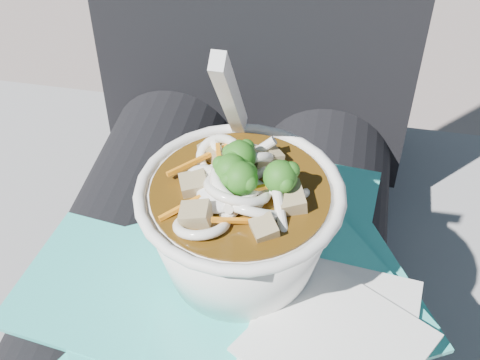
% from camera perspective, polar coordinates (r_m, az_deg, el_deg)
% --- Properties ---
extents(stone_ledge, '(1.00, 0.50, 0.42)m').
position_cam_1_polar(stone_ledge, '(0.94, -0.23, -13.78)').
color(stone_ledge, gray).
rests_on(stone_ledge, ground).
extents(lap, '(0.32, 0.48, 0.14)m').
position_cam_1_polar(lap, '(0.62, -3.00, -11.11)').
color(lap, black).
rests_on(lap, stone_ledge).
extents(person_body, '(0.34, 0.94, 0.97)m').
position_cam_1_polar(person_body, '(0.65, -1.28, -2.93)').
color(person_body, black).
rests_on(person_body, ground).
extents(plastic_bag, '(0.34, 0.35, 0.02)m').
position_cam_1_polar(plastic_bag, '(0.53, -0.19, -9.55)').
color(plastic_bag, '#2DBEB4').
rests_on(plastic_bag, lap).
extents(napkins, '(0.15, 0.16, 0.01)m').
position_cam_1_polar(napkins, '(0.50, 8.05, -12.76)').
color(napkins, white).
rests_on(napkins, plastic_bag).
extents(udon_bowl, '(0.19, 0.19, 0.20)m').
position_cam_1_polar(udon_bowl, '(0.50, 0.02, -3.29)').
color(udon_bowl, white).
rests_on(udon_bowl, plastic_bag).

